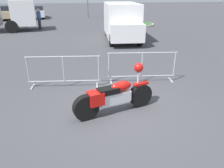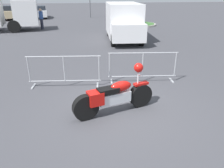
{
  "view_description": "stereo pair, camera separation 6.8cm",
  "coord_description": "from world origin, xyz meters",
  "px_view_note": "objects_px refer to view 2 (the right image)",
  "views": [
    {
      "loc": [
        -1.13,
        -5.08,
        2.99
      ],
      "look_at": [
        -0.16,
        0.33,
        0.65
      ],
      "focal_mm": 35.0,
      "sensor_mm": 36.0,
      "label": 1
    },
    {
      "loc": [
        -1.06,
        -5.09,
        2.99
      ],
      "look_at": [
        -0.16,
        0.33,
        0.65
      ],
      "focal_mm": 35.0,
      "sensor_mm": 36.0,
      "label": 2
    }
  ],
  "objects_px": {
    "delivery_van": "(123,21)",
    "crowd_barrier_far": "(143,67)",
    "crowd_barrier_near": "(64,71)",
    "pedestrian": "(41,18)",
    "motorcycle": "(114,96)",
    "parked_car_tan": "(12,12)",
    "parked_car_white": "(39,12)"
  },
  "relations": [
    {
      "from": "crowd_barrier_far",
      "to": "delivery_van",
      "type": "xyz_separation_m",
      "value": [
        0.87,
        7.32,
        0.68
      ]
    },
    {
      "from": "crowd_barrier_near",
      "to": "parked_car_tan",
      "type": "distance_m",
      "value": 22.03
    },
    {
      "from": "pedestrian",
      "to": "parked_car_tan",
      "type": "bearing_deg",
      "value": -166.3
    },
    {
      "from": "parked_car_tan",
      "to": "delivery_van",
      "type": "bearing_deg",
      "value": -152.12
    },
    {
      "from": "crowd_barrier_near",
      "to": "pedestrian",
      "type": "distance_m",
      "value": 12.95
    },
    {
      "from": "motorcycle",
      "to": "pedestrian",
      "type": "distance_m",
      "value": 15.16
    },
    {
      "from": "parked_car_white",
      "to": "crowd_barrier_near",
      "type": "bearing_deg",
      "value": -178.91
    },
    {
      "from": "motorcycle",
      "to": "pedestrian",
      "type": "height_order",
      "value": "pedestrian"
    },
    {
      "from": "crowd_barrier_near",
      "to": "parked_car_white",
      "type": "bearing_deg",
      "value": 99.87
    },
    {
      "from": "crowd_barrier_near",
      "to": "crowd_barrier_far",
      "type": "xyz_separation_m",
      "value": [
        2.69,
        0.0,
        0.0
      ]
    },
    {
      "from": "motorcycle",
      "to": "crowd_barrier_near",
      "type": "relative_size",
      "value": 0.92
    },
    {
      "from": "crowd_barrier_near",
      "to": "parked_car_white",
      "type": "relative_size",
      "value": 0.55
    },
    {
      "from": "delivery_van",
      "to": "crowd_barrier_near",
      "type": "bearing_deg",
      "value": -21.53
    },
    {
      "from": "motorcycle",
      "to": "delivery_van",
      "type": "xyz_separation_m",
      "value": [
        2.22,
        9.29,
        0.75
      ]
    },
    {
      "from": "parked_car_white",
      "to": "pedestrian",
      "type": "bearing_deg",
      "value": -179.55
    },
    {
      "from": "motorcycle",
      "to": "parked_car_tan",
      "type": "height_order",
      "value": "parked_car_tan"
    },
    {
      "from": "delivery_van",
      "to": "parked_car_white",
      "type": "height_order",
      "value": "delivery_van"
    },
    {
      "from": "parked_car_tan",
      "to": "pedestrian",
      "type": "bearing_deg",
      "value": -161.29
    },
    {
      "from": "crowd_barrier_far",
      "to": "pedestrian",
      "type": "xyz_separation_m",
      "value": [
        -5.01,
        12.74,
        0.36
      ]
    },
    {
      "from": "parked_car_tan",
      "to": "parked_car_white",
      "type": "height_order",
      "value": "parked_car_tan"
    },
    {
      "from": "pedestrian",
      "to": "motorcycle",
      "type": "bearing_deg",
      "value": 0.2
    },
    {
      "from": "crowd_barrier_near",
      "to": "pedestrian",
      "type": "bearing_deg",
      "value": 100.32
    },
    {
      "from": "parked_car_tan",
      "to": "pedestrian",
      "type": "xyz_separation_m",
      "value": [
        4.31,
        -8.28,
        0.15
      ]
    },
    {
      "from": "motorcycle",
      "to": "crowd_barrier_near",
      "type": "height_order",
      "value": "motorcycle"
    },
    {
      "from": "crowd_barrier_near",
      "to": "crowd_barrier_far",
      "type": "height_order",
      "value": "same"
    },
    {
      "from": "crowd_barrier_far",
      "to": "parked_car_white",
      "type": "bearing_deg",
      "value": 106.63
    },
    {
      "from": "delivery_van",
      "to": "crowd_barrier_far",
      "type": "bearing_deg",
      "value": -2.35
    },
    {
      "from": "crowd_barrier_near",
      "to": "parked_car_tan",
      "type": "height_order",
      "value": "parked_car_tan"
    },
    {
      "from": "motorcycle",
      "to": "parked_car_tan",
      "type": "relative_size",
      "value": 0.48
    },
    {
      "from": "delivery_van",
      "to": "parked_car_white",
      "type": "relative_size",
      "value": 1.17
    },
    {
      "from": "parked_car_tan",
      "to": "parked_car_white",
      "type": "xyz_separation_m",
      "value": [
        2.87,
        0.59,
        -0.05
      ]
    },
    {
      "from": "parked_car_white",
      "to": "crowd_barrier_far",
      "type": "bearing_deg",
      "value": -172.15
    }
  ]
}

